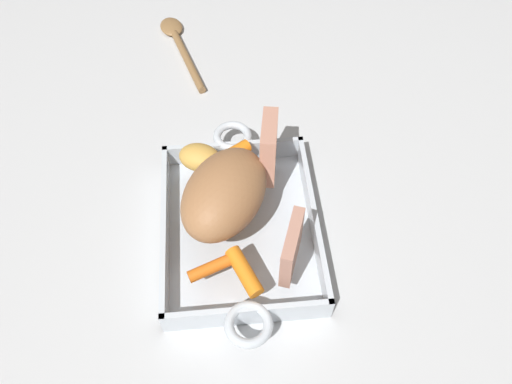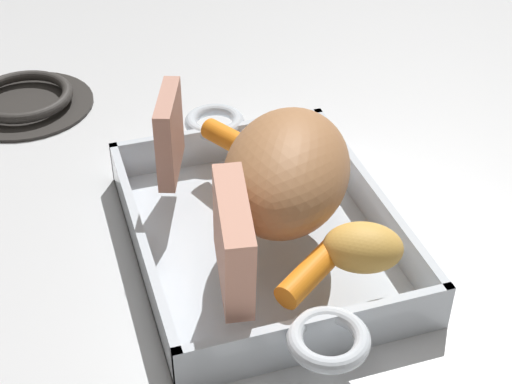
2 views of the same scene
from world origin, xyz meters
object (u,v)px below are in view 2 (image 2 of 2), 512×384
at_px(baby_carrot_northeast, 235,140).
at_px(potato_halved, 363,247).
at_px(roast_slice_thick, 233,243).
at_px(roasting_dish, 261,234).
at_px(stove_burner_rear, 24,100).
at_px(roast_slice_thin, 169,134).
at_px(baby_carrot_center_right, 277,141).
at_px(baby_carrot_long, 310,273).
at_px(pork_roast, 287,170).

height_order(baby_carrot_northeast, potato_halved, potato_halved).
xyz_separation_m(roast_slice_thick, baby_carrot_northeast, (0.18, -0.05, -0.03)).
bearing_deg(baby_carrot_northeast, roasting_dish, 177.89).
relative_size(roasting_dish, stove_burner_rear, 2.38).
bearing_deg(roast_slice_thick, stove_burner_rear, 18.44).
xyz_separation_m(roast_slice_thin, baby_carrot_northeast, (0.01, -0.06, -0.03)).
relative_size(roasting_dish, potato_halved, 5.93).
distance_m(baby_carrot_center_right, potato_halved, 0.18).
distance_m(baby_carrot_long, stove_burner_rear, 0.46).
height_order(roasting_dish, baby_carrot_long, baby_carrot_long).
bearing_deg(potato_halved, roast_slice_thick, 84.55).
relative_size(roast_slice_thick, baby_carrot_center_right, 1.33).
relative_size(roast_slice_thin, baby_carrot_long, 1.17).
height_order(baby_carrot_northeast, stove_burner_rear, baby_carrot_northeast).
distance_m(roast_slice_thin, baby_carrot_long, 0.19).
relative_size(roasting_dish, baby_carrot_center_right, 6.01).
distance_m(roasting_dish, stove_burner_rear, 0.37).
bearing_deg(pork_roast, roast_slice_thick, 137.88).
height_order(baby_carrot_center_right, stove_burner_rear, baby_carrot_center_right).
bearing_deg(baby_carrot_northeast, stove_burner_rear, 39.86).
xyz_separation_m(roast_slice_thin, baby_carrot_long, (-0.18, -0.07, -0.03)).
bearing_deg(roast_slice_thin, roast_slice_thick, -176.00).
height_order(roast_slice_thick, stove_burner_rear, roast_slice_thick).
xyz_separation_m(pork_roast, baby_carrot_long, (-0.09, 0.01, -0.03)).
bearing_deg(potato_halved, pork_roast, 21.08).
bearing_deg(roasting_dish, potato_halved, -152.03).
bearing_deg(baby_carrot_northeast, potato_halved, -165.77).
height_order(roasting_dish, roast_slice_thick, roast_slice_thick).
relative_size(baby_carrot_northeast, potato_halved, 1.08).
relative_size(roasting_dish, baby_carrot_northeast, 5.49).
height_order(roasting_dish, baby_carrot_center_right, baby_carrot_center_right).
distance_m(pork_roast, stove_burner_rear, 0.39).
height_order(roasting_dish, stove_burner_rear, roasting_dish).
height_order(pork_roast, roast_slice_thick, roast_slice_thick).
bearing_deg(potato_halved, baby_carrot_long, 98.54).
bearing_deg(pork_roast, baby_carrot_center_right, -14.40).
xyz_separation_m(baby_carrot_long, baby_carrot_center_right, (0.18, -0.04, -0.00)).
relative_size(roast_slice_thick, baby_carrot_northeast, 1.22).
bearing_deg(potato_halved, roasting_dish, 27.97).
bearing_deg(baby_carrot_long, roast_slice_thick, 73.30).
distance_m(roasting_dish, baby_carrot_northeast, 0.10).
relative_size(baby_carrot_northeast, baby_carrot_center_right, 1.09).
bearing_deg(pork_roast, potato_halved, -158.92).
relative_size(roast_slice_thin, stove_burner_rear, 0.49).
xyz_separation_m(pork_roast, roast_slice_thin, (0.09, 0.08, -0.00)).
distance_m(roast_slice_thick, baby_carrot_long, 0.07).
bearing_deg(stove_burner_rear, baby_carrot_long, -155.70).
distance_m(pork_roast, baby_carrot_center_right, 0.10).
height_order(roasting_dish, potato_halved, potato_halved).
distance_m(roast_slice_thin, potato_halved, 0.21).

